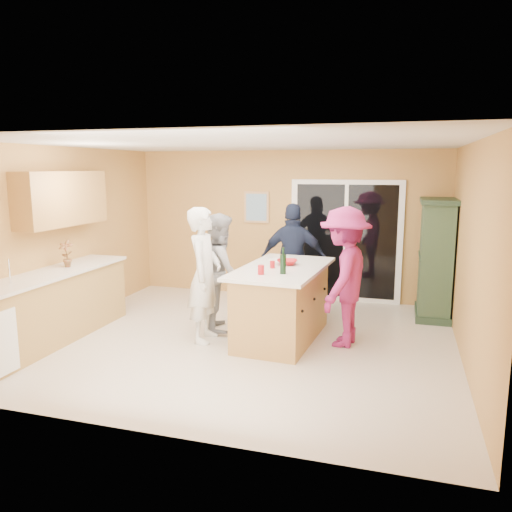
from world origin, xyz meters
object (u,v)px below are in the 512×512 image
(green_hutch, at_px, (435,260))
(woman_magenta, at_px, (344,277))
(woman_navy, at_px, (293,260))
(woman_white, at_px, (205,275))
(woman_grey, at_px, (221,272))
(kitchen_island, at_px, (282,305))

(green_hutch, bearing_deg, woman_magenta, -126.13)
(woman_navy, bearing_deg, woman_white, 52.74)
(woman_magenta, bearing_deg, woman_grey, -86.10)
(woman_white, relative_size, woman_grey, 1.07)
(woman_grey, bearing_deg, woman_white, 153.69)
(woman_white, bearing_deg, woman_grey, -8.66)
(kitchen_island, height_order, green_hutch, green_hutch)
(kitchen_island, relative_size, woman_grey, 1.17)
(green_hutch, distance_m, woman_magenta, 2.03)
(green_hutch, relative_size, woman_magenta, 1.01)
(woman_magenta, bearing_deg, kitchen_island, -79.33)
(woman_white, bearing_deg, green_hutch, -61.20)
(woman_navy, bearing_deg, woman_grey, 41.85)
(kitchen_island, bearing_deg, woman_navy, 98.91)
(kitchen_island, height_order, woman_navy, woman_navy)
(woman_navy, relative_size, woman_magenta, 0.97)
(woman_navy, height_order, woman_magenta, woman_magenta)
(green_hutch, distance_m, woman_grey, 3.31)
(green_hutch, xyz_separation_m, woman_white, (-2.99, -2.01, 0.00))
(kitchen_island, bearing_deg, green_hutch, 43.55)
(woman_white, xyz_separation_m, woman_grey, (0.03, 0.53, -0.06))
(woman_white, height_order, woman_grey, woman_white)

